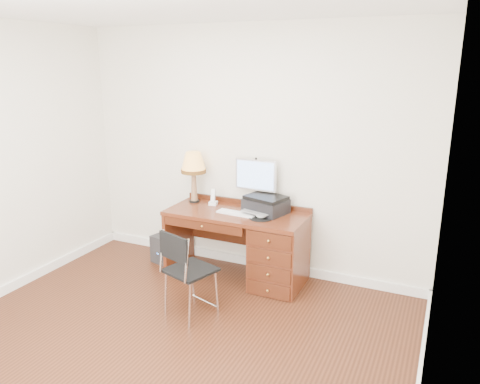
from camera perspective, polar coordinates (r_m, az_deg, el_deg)
The scene contains 12 objects.
ground at distance 4.21m, azimuth -8.89°, elevation -17.68°, with size 4.00×4.00×0.00m, color #34170B.
room_shell at distance 4.65m, azimuth -4.55°, elevation -13.41°, with size 4.00×4.00×4.00m.
desk at distance 5.00m, azimuth 2.96°, elevation -6.61°, with size 1.50×0.67×0.75m.
monitor at distance 5.06m, azimuth 1.92°, elevation 1.75°, with size 0.47×0.15×0.54m.
keyboard at distance 4.93m, azimuth -0.42°, elevation -2.62°, with size 0.44×0.12×0.02m, color white.
mouse_pad at distance 4.80m, azimuth 2.56°, elevation -3.08°, with size 0.24×0.24×0.05m.
printer at distance 4.96m, azimuth 3.18°, elevation -1.52°, with size 0.49×0.43×0.19m.
leg_lamp at distance 5.28m, azimuth -5.70°, elevation 3.21°, with size 0.28×0.28×0.58m.
phone at distance 5.24m, azimuth -3.29°, elevation -1.00°, with size 0.10×0.10×0.18m.
pen_cup at distance 5.13m, azimuth 0.80°, elevation -1.40°, with size 0.08×0.08×0.10m, color black.
chair at distance 4.32m, azimuth -6.51°, elevation -8.96°, with size 0.50×0.50×0.84m.
equipment_box at distance 5.65m, azimuth -8.91°, elevation -6.79°, with size 0.28×0.28×0.33m, color black.
Camera 1 is at (2.01, -2.91, 2.30)m, focal length 35.00 mm.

